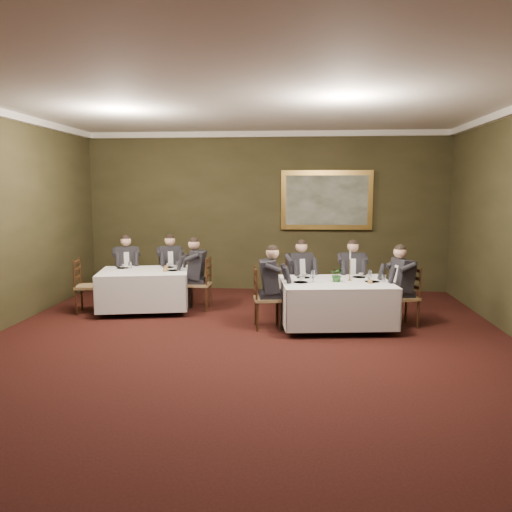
# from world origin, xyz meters

# --- Properties ---
(ground) EXTENTS (10.00, 10.00, 0.00)m
(ground) POSITION_xyz_m (0.00, 0.00, 0.00)
(ground) COLOR black
(ground) RESTS_ON ground
(ceiling) EXTENTS (8.00, 10.00, 0.10)m
(ceiling) POSITION_xyz_m (0.00, 0.00, 3.50)
(ceiling) COLOR silver
(ceiling) RESTS_ON back_wall
(back_wall) EXTENTS (8.00, 0.10, 3.50)m
(back_wall) POSITION_xyz_m (0.00, 5.00, 1.75)
(back_wall) COLOR #2F2C17
(back_wall) RESTS_ON ground
(front_wall) EXTENTS (8.00, 0.10, 3.50)m
(front_wall) POSITION_xyz_m (0.00, -5.00, 1.75)
(front_wall) COLOR #2F2C17
(front_wall) RESTS_ON ground
(crown_molding) EXTENTS (8.00, 10.00, 0.12)m
(crown_molding) POSITION_xyz_m (0.00, 0.00, 3.44)
(crown_molding) COLOR white
(crown_molding) RESTS_ON back_wall
(table_main) EXTENTS (1.93, 1.56, 0.67)m
(table_main) POSITION_xyz_m (1.34, 1.94, 0.45)
(table_main) COLOR black
(table_main) RESTS_ON ground
(table_second) EXTENTS (1.82, 1.51, 0.67)m
(table_second) POSITION_xyz_m (-2.11, 2.75, 0.45)
(table_second) COLOR black
(table_second) RESTS_ON ground
(chair_main_backleft) EXTENTS (0.56, 0.55, 1.00)m
(chair_main_backleft) POSITION_xyz_m (0.75, 2.79, 0.28)
(chair_main_backleft) COLOR olive
(chair_main_backleft) RESTS_ON ground
(diner_main_backleft) EXTENTS (0.55, 0.59, 1.35)m
(diner_main_backleft) POSITION_xyz_m (0.75, 2.78, 0.51)
(diner_main_backleft) COLOR black
(diner_main_backleft) RESTS_ON chair_main_backleft
(chair_main_backright) EXTENTS (0.44, 0.42, 1.00)m
(chair_main_backright) POSITION_xyz_m (1.70, 2.91, 0.28)
(chair_main_backright) COLOR olive
(chair_main_backright) RESTS_ON ground
(diner_main_backright) EXTENTS (0.42, 0.48, 1.35)m
(diner_main_backright) POSITION_xyz_m (1.70, 2.90, 0.51)
(diner_main_backright) COLOR black
(diner_main_backright) RESTS_ON chair_main_backright
(chair_main_endleft) EXTENTS (0.48, 0.50, 1.00)m
(chair_main_endleft) POSITION_xyz_m (0.22, 1.80, 0.28)
(chair_main_endleft) COLOR olive
(chair_main_endleft) RESTS_ON ground
(diner_main_endleft) EXTENTS (0.54, 0.47, 1.35)m
(diner_main_endleft) POSITION_xyz_m (0.23, 1.80, 0.51)
(diner_main_endleft) COLOR black
(diner_main_endleft) RESTS_ON chair_main_endleft
(chair_main_endright) EXTENTS (0.54, 0.55, 1.00)m
(chair_main_endright) POSITION_xyz_m (2.46, 2.08, 0.28)
(chair_main_endright) COLOR olive
(chair_main_endright) RESTS_ON ground
(diner_main_endright) EXTENTS (0.58, 0.53, 1.35)m
(diner_main_endright) POSITION_xyz_m (2.45, 2.08, 0.51)
(diner_main_endright) COLOR black
(diner_main_endright) RESTS_ON chair_main_endright
(chair_sec_backleft) EXTENTS (0.57, 0.56, 1.00)m
(chair_sec_backleft) POSITION_xyz_m (-2.69, 3.48, 0.28)
(chair_sec_backleft) COLOR olive
(chair_sec_backleft) RESTS_ON ground
(diner_sec_backleft) EXTENTS (0.55, 0.60, 1.35)m
(diner_sec_backleft) POSITION_xyz_m (-2.69, 3.47, 0.51)
(diner_sec_backleft) COLOR black
(diner_sec_backleft) RESTS_ON chair_sec_backleft
(chair_sec_backright) EXTENTS (0.56, 0.55, 1.00)m
(chair_sec_backright) POSITION_xyz_m (-1.85, 3.64, 0.28)
(chair_sec_backright) COLOR olive
(chair_sec_backright) RESTS_ON ground
(diner_sec_backright) EXTENTS (0.54, 0.59, 1.35)m
(diner_sec_backright) POSITION_xyz_m (-1.84, 3.63, 0.51)
(diner_sec_backright) COLOR black
(diner_sec_backright) RESTS_ON chair_sec_backright
(chair_sec_endright) EXTENTS (0.43, 0.45, 1.00)m
(chair_sec_endright) POSITION_xyz_m (-1.11, 2.95, 0.28)
(chair_sec_endright) COLOR olive
(chair_sec_endright) RESTS_ON ground
(diner_sec_endright) EXTENTS (0.49, 0.43, 1.35)m
(diner_sec_endright) POSITION_xyz_m (-1.12, 2.95, 0.51)
(diner_sec_endright) COLOR black
(diner_sec_endright) RESTS_ON chair_sec_endright
(chair_sec_endleft) EXTENTS (0.48, 0.50, 1.00)m
(chair_sec_endleft) POSITION_xyz_m (-3.11, 2.56, 0.28)
(chair_sec_endleft) COLOR olive
(chair_sec_endleft) RESTS_ON ground
(centerpiece) EXTENTS (0.29, 0.27, 0.26)m
(centerpiece) POSITION_xyz_m (1.36, 1.90, 0.90)
(centerpiece) COLOR #2D5926
(centerpiece) RESTS_ON table_main
(candlestick) EXTENTS (0.08, 0.08, 0.52)m
(candlestick) POSITION_xyz_m (1.57, 2.04, 0.95)
(candlestick) COLOR #AB8F34
(candlestick) RESTS_ON table_main
(place_setting_table_main) EXTENTS (0.33, 0.31, 0.14)m
(place_setting_table_main) POSITION_xyz_m (0.87, 2.28, 0.80)
(place_setting_table_main) COLOR white
(place_setting_table_main) RESTS_ON table_main
(place_setting_table_second) EXTENTS (0.33, 0.31, 0.14)m
(place_setting_table_second) POSITION_xyz_m (-2.54, 3.03, 0.80)
(place_setting_table_second) COLOR white
(place_setting_table_second) RESTS_ON table_second
(painting) EXTENTS (1.99, 0.09, 1.29)m
(painting) POSITION_xyz_m (1.34, 4.94, 2.01)
(painting) COLOR #DEB051
(painting) RESTS_ON back_wall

